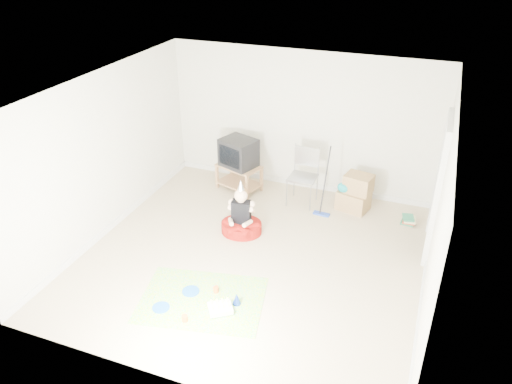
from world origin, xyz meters
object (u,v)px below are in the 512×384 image
(cardboard_boxes, at_px, (355,193))
(seated_woman, at_px, (241,221))
(tv_stand, at_px, (239,175))
(crt_tv, at_px, (239,153))
(folding_chair, at_px, (303,178))
(birthday_cake, at_px, (220,309))

(cardboard_boxes, xyz_separation_m, seated_woman, (-1.58, -1.41, -0.11))
(tv_stand, distance_m, crt_tv, 0.47)
(folding_chair, height_order, birthday_cake, folding_chair)
(seated_woman, height_order, birthday_cake, seated_woman)
(folding_chair, xyz_separation_m, seated_woman, (-0.65, -1.29, -0.31))
(tv_stand, xyz_separation_m, crt_tv, (-0.00, 0.00, 0.47))
(crt_tv, xyz_separation_m, folding_chair, (1.26, -0.10, -0.24))
(tv_stand, height_order, cardboard_boxes, cardboard_boxes)
(tv_stand, distance_m, birthday_cake, 3.42)
(folding_chair, bearing_deg, birthday_cake, -93.56)
(birthday_cake, bearing_deg, folding_chair, 86.44)
(seated_woman, xyz_separation_m, birthday_cake, (0.46, -1.86, -0.17))
(crt_tv, xyz_separation_m, seated_woman, (0.61, -1.39, -0.55))
(seated_woman, bearing_deg, tv_stand, 113.83)
(folding_chair, bearing_deg, tv_stand, 175.55)
(tv_stand, bearing_deg, birthday_cake, -71.76)
(tv_stand, bearing_deg, crt_tv, 135.00)
(crt_tv, height_order, birthday_cake, crt_tv)
(seated_woman, bearing_deg, cardboard_boxes, 41.74)
(folding_chair, height_order, cardboard_boxes, folding_chair)
(cardboard_boxes, relative_size, birthday_cake, 1.71)
(cardboard_boxes, bearing_deg, crt_tv, -179.43)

